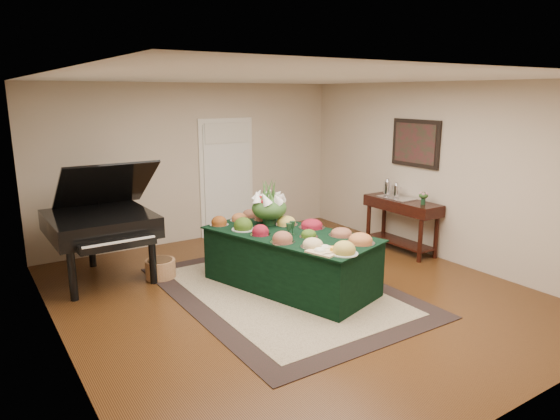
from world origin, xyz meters
TOP-DOWN VIEW (x-y plane):
  - ground at (0.00, 0.00)m, footprint 6.00×6.00m
  - area_rug at (-0.08, 0.13)m, footprint 2.59×3.62m
  - kitchen_doorway at (0.60, 2.97)m, footprint 1.05×0.07m
  - buffet_table at (0.08, 0.19)m, footprint 1.70×2.50m
  - food_platters at (0.08, 0.19)m, footprint 1.37×2.38m
  - cutting_board at (-0.02, -0.66)m, footprint 0.44×0.44m
  - green_goblets at (0.03, 0.09)m, footprint 0.17×0.13m
  - floral_centerpiece at (0.09, 0.71)m, footprint 0.50×0.50m
  - grand_piano at (-1.90, 1.86)m, footprint 1.45×1.63m
  - wicker_basket at (-1.24, 1.47)m, footprint 0.42×0.42m
  - mahogany_sideboard at (2.50, 0.51)m, footprint 0.45×1.34m
  - tea_service at (2.50, 0.74)m, footprint 0.34×0.58m
  - pink_bouquet at (2.49, 0.09)m, footprint 0.16×0.16m
  - wall_painting at (2.72, 0.51)m, footprint 0.05×0.95m

SIDE VIEW (x-z plane):
  - ground at x=0.00m, z-range 0.00..0.00m
  - area_rug at x=-0.08m, z-range 0.00..0.01m
  - wicker_basket at x=-1.24m, z-range 0.00..0.26m
  - buffet_table at x=0.08m, z-range 0.00..0.75m
  - mahogany_sideboard at x=2.50m, z-range 0.24..1.09m
  - cutting_board at x=-0.02m, z-range 0.74..0.83m
  - food_platters at x=0.08m, z-range 0.74..0.87m
  - grand_piano at x=-1.90m, z-range -0.01..1.64m
  - green_goblets at x=0.03m, z-range 0.75..0.93m
  - tea_service at x=2.50m, z-range 0.83..1.12m
  - pink_bouquet at x=2.49m, z-range 0.89..1.10m
  - kitchen_doorway at x=0.60m, z-range -0.03..2.07m
  - floral_centerpiece at x=0.09m, z-range 0.80..1.30m
  - wall_painting at x=2.72m, z-range 1.38..2.12m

